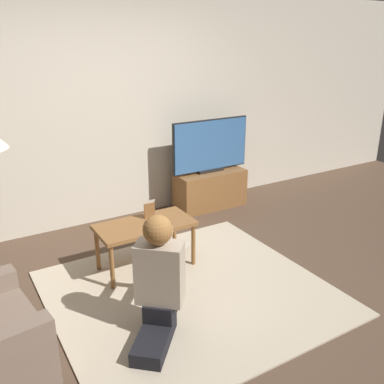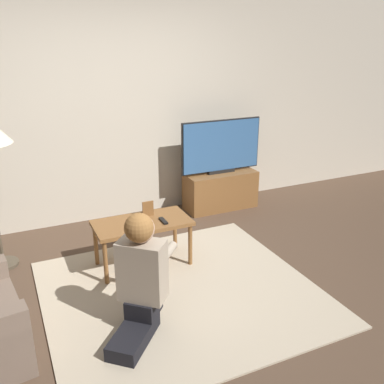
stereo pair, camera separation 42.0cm
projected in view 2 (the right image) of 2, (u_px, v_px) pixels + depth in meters
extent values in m
plane|color=brown|center=(181.00, 293.00, 3.72)|extent=(10.00, 10.00, 0.00)
cube|color=beige|center=(114.00, 110.00, 4.92)|extent=(10.00, 0.06, 2.60)
cube|color=#BCAD93|center=(181.00, 292.00, 3.72)|extent=(2.28, 2.11, 0.02)
cube|color=brown|center=(220.00, 190.00, 5.49)|extent=(0.92, 0.38, 0.48)
cube|color=black|center=(221.00, 171.00, 5.40)|extent=(0.36, 0.08, 0.04)
cube|color=black|center=(221.00, 146.00, 5.29)|extent=(1.07, 0.03, 0.65)
cube|color=#38669E|center=(221.00, 146.00, 5.29)|extent=(1.04, 0.04, 0.62)
cube|color=brown|center=(142.00, 223.00, 4.01)|extent=(0.90, 0.46, 0.04)
cylinder|color=brown|center=(106.00, 263.00, 3.77)|extent=(0.04, 0.04, 0.43)
cylinder|color=brown|center=(190.00, 245.00, 4.09)|extent=(0.04, 0.04, 0.43)
cylinder|color=brown|center=(96.00, 245.00, 4.10)|extent=(0.04, 0.04, 0.43)
cylinder|color=brown|center=(175.00, 230.00, 4.42)|extent=(0.04, 0.04, 0.43)
cylinder|color=#4C4233|center=(4.00, 264.00, 4.17)|extent=(0.28, 0.28, 0.03)
cube|color=black|center=(134.00, 336.00, 3.09)|extent=(0.49, 0.52, 0.11)
cube|color=black|center=(144.00, 305.00, 3.22)|extent=(0.32, 0.33, 0.14)
cube|color=tan|center=(142.00, 270.00, 3.12)|extent=(0.39, 0.37, 0.46)
sphere|color=#DBAD8E|center=(140.00, 229.00, 3.00)|extent=(0.21, 0.21, 0.21)
sphere|color=#9E6B38|center=(139.00, 228.00, 2.98)|extent=(0.21, 0.21, 0.21)
cube|color=black|center=(160.00, 245.00, 3.44)|extent=(0.12, 0.12, 0.04)
cylinder|color=tan|center=(167.00, 254.00, 3.31)|extent=(0.25, 0.27, 0.07)
cylinder|color=tan|center=(142.00, 250.00, 3.36)|extent=(0.25, 0.27, 0.07)
cube|color=brown|center=(148.00, 209.00, 4.10)|extent=(0.11, 0.01, 0.15)
cube|color=black|center=(163.00, 221.00, 4.00)|extent=(0.04, 0.15, 0.02)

